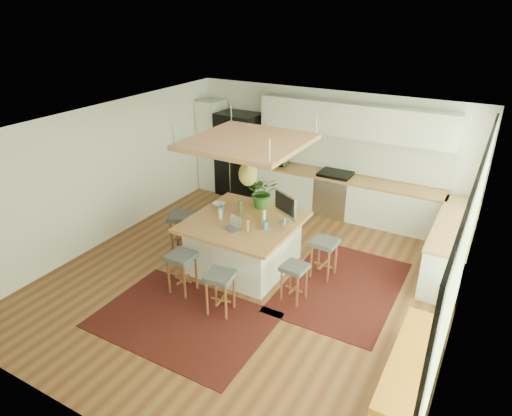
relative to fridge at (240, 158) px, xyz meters
The scene contains 37 objects.
floor 3.94m from the fridge, 55.90° to the right, with size 7.00×7.00×0.00m, color brown.
ceiling 4.22m from the fridge, 55.90° to the right, with size 7.00×7.00×0.00m, color white.
wall_back 2.21m from the fridge, ahead, with size 6.50×6.50×0.00m, color white.
wall_front 7.02m from the fridge, 72.17° to the right, with size 6.50×6.50×0.00m, color white.
wall_left 3.38m from the fridge, 109.22° to the right, with size 7.00×7.00×0.00m, color white.
wall_right 6.27m from the fridge, 30.43° to the right, with size 7.00×7.00×0.00m, color white.
window_wall 6.25m from the fridge, 30.57° to the right, with size 0.10×6.20×2.60m, color black, non-canonical shape.
pantry 0.83m from the fridge, behind, with size 0.55×0.60×2.25m, color white.
back_counter_base 2.74m from the fridge, ahead, with size 4.20×0.60×0.88m, color white.
back_counter_top 2.70m from the fridge, ahead, with size 4.24×0.64×0.05m, color #AE703D.
backsplash 2.75m from the fridge, ahead, with size 4.20×0.02×0.80m, color white.
upper_cabinets 2.96m from the fridge, ahead, with size 4.20×0.34×0.70m, color white.
range 2.48m from the fridge, ahead, with size 0.76×0.62×1.00m, color #A5A5AA, non-canonical shape.
right_counter_base 5.23m from the fridge, 12.97° to the right, with size 0.60×2.50×0.88m, color white.
right_counter_top 5.21m from the fridge, 12.97° to the right, with size 0.64×2.54×0.05m, color #AE703D.
window_bench 6.75m from the fridge, 40.61° to the right, with size 0.52×2.00×0.50m, color white, non-canonical shape.
ceiling_panel 3.51m from the fridge, 56.32° to the right, with size 1.86×1.86×0.80m, color #AE703D, non-canonical shape.
rug_near 5.12m from the fridge, 69.03° to the right, with size 2.60×1.80×0.01m, color black.
rug_right 4.58m from the fridge, 36.31° to the right, with size 1.80×2.60×0.01m, color black.
fridge is the anchor object (origin of this frame).
island 3.46m from the fridge, 57.75° to the right, with size 1.85×1.85×0.93m, color #AE703D, non-canonical shape.
stool_near_left 4.33m from the fridge, 71.74° to the right, with size 0.42×0.42×0.71m, color #414348, non-canonical shape.
stool_near_right 4.80m from the fridge, 62.57° to the right, with size 0.41×0.41×0.70m, color #414348, non-canonical shape.
stool_right_front 4.60m from the fridge, 48.05° to the right, with size 0.38×0.38×0.65m, color #414348, non-canonical shape.
stool_right_back 4.11m from the fridge, 38.06° to the right, with size 0.42×0.42×0.71m, color #414348, non-canonical shape.
stool_left_side 3.10m from the fridge, 79.97° to the right, with size 0.47×0.47×0.79m, color #414348, non-canonical shape.
laptop 3.76m from the fridge, 60.93° to the right, with size 0.30×0.32×0.22m, color #A5A5AA, non-canonical shape.
monitor 3.62m from the fridge, 46.47° to the right, with size 0.59×0.21×0.55m, color #A5A5AA, non-canonical shape.
microwave 0.98m from the fridge, ahead, with size 0.57×0.32×0.39m, color #A5A5AA.
island_plant 2.92m from the fridge, 50.64° to the right, with size 0.54×0.60×0.47m, color #1E4C19.
island_bowl 2.83m from the fridge, 66.94° to the right, with size 0.23×0.23×0.06m, color white.
island_bottle_0 3.08m from the fridge, 65.44° to the right, with size 0.07×0.07×0.19m, color #2F83BC.
island_bottle_1 3.37m from the fridge, 64.89° to the right, with size 0.07×0.07×0.19m, color silver.
island_bottle_2 3.82m from the fridge, 56.98° to the right, with size 0.07×0.07×0.19m, color olive.
island_bottle_3 3.59m from the fridge, 52.59° to the right, with size 0.07×0.07×0.19m, color white.
island_bottle_4 3.11m from the fridge, 58.41° to the right, with size 0.07×0.07×0.19m, color #556E42.
island_bottle_5 3.80m from the fridge, 52.17° to the right, with size 0.07×0.07×0.19m, color #2F83BC.
Camera 1 is at (3.34, -5.80, 4.45)m, focal length 31.71 mm.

